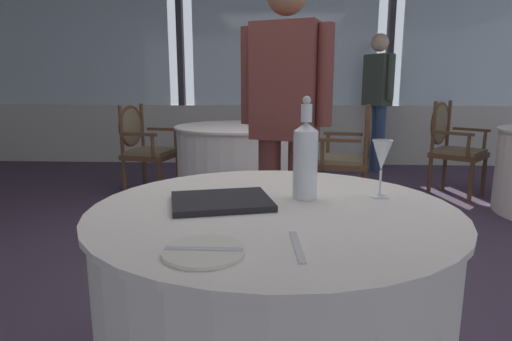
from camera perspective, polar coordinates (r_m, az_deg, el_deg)
name	(u,v)px	position (r m, az deg, el deg)	size (l,w,h in m)	color
ground_plane	(287,267)	(2.78, 4.20, -12.83)	(12.74, 12.74, 0.00)	#47384C
window_wall_far	(283,86)	(6.21, 3.70, 11.34)	(9.46, 0.14, 2.83)	beige
foreground_table	(272,314)	(1.51, 2.22, -18.77)	(1.17, 1.17, 0.76)	white
side_plate	(204,251)	(1.00, -7.03, -10.75)	(0.20, 0.20, 0.01)	silver
butter_knife	(204,249)	(1.00, -7.04, -10.47)	(0.18, 0.02, 0.00)	silver
dinner_fork	(297,246)	(1.04, 5.58, -10.12)	(0.20, 0.02, 0.00)	silver
water_bottle	(305,158)	(1.44, 6.67, 1.71)	(0.08, 0.08, 0.35)	white
wine_glass	(382,157)	(1.51, 16.58, 1.78)	(0.07, 0.07, 0.20)	white
menu_book	(221,201)	(1.39, -4.71, -4.13)	(0.32, 0.25, 0.02)	black
background_table_0	(241,165)	(4.12, -2.03, 0.79)	(1.26, 1.26, 0.76)	white
dining_chair_0_0	(143,143)	(4.51, -15.01, 3.55)	(0.55, 0.60, 0.95)	brown
dining_chair_0_1	(353,150)	(3.91, 12.96, 2.66)	(0.55, 0.60, 0.97)	brown
dining_chair_1_1	(451,141)	(4.84, 24.75, 3.59)	(0.65, 0.66, 0.98)	brown
diner_person_0	(377,94)	(5.82, 16.00, 9.90)	(0.36, 0.46, 1.78)	#334770
diner_person_1	(285,113)	(2.39, 3.93, 7.69)	(0.51, 0.31, 1.72)	brown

